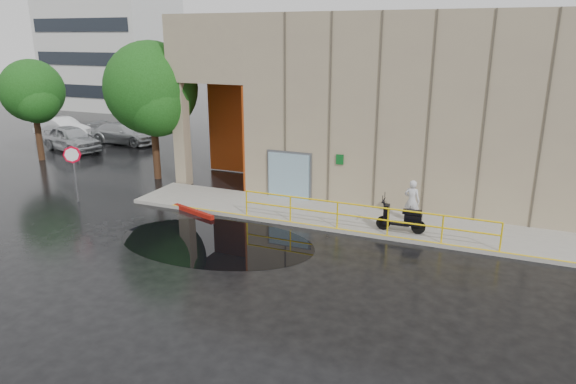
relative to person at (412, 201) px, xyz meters
The scene contains 15 objects.
ground 7.63m from the person, 139.30° to the right, with size 120.00×120.00×0.00m, color black.
sidewalk 2.00m from the person, 165.94° to the right, with size 20.00×3.00×0.15m, color gray.
building 6.89m from the person, 96.00° to the left, with size 20.00×10.17×8.00m.
guardrail 2.34m from the person, 129.78° to the right, with size 9.56×0.06×1.03m.
distant_building 41.37m from the person, 145.67° to the left, with size 12.00×8.08×15.00m.
person is the anchor object (origin of this frame).
scooter 1.27m from the person, 96.32° to the right, with size 1.81×0.63×1.38m.
stop_sign 14.45m from the person, 169.11° to the right, with size 0.64×0.48×2.52m.
red_curb 8.84m from the person, 165.97° to the right, with size 2.40×0.18×0.18m, color maroon.
puddle 7.63m from the person, 144.23° to the right, with size 7.27×4.47×0.01m, color black.
car_a 22.93m from the person, 166.67° to the left, with size 1.89×4.71×1.60m, color #B4B7BC.
car_b 27.07m from the person, 162.67° to the left, with size 1.60×4.59×1.51m, color white.
car_c 22.38m from the person, 157.89° to the left, with size 1.98×4.88×1.42m, color #ADB1B4.
tree_near 13.64m from the person, behind, with size 4.56×4.56×6.89m.
tree_far 22.33m from the person, behind, with size 3.62×3.56×5.83m.
Camera 1 is at (8.51, -14.25, 7.08)m, focal length 32.00 mm.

